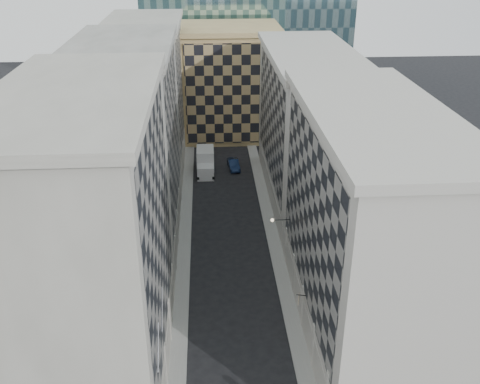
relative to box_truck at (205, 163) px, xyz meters
name	(u,v)px	position (x,y,z in m)	size (l,w,h in m)	color
sidewalk_west	(184,244)	(-2.62, -20.67, -1.44)	(1.50, 100.00, 0.15)	gray
sidewalk_east	(274,241)	(7.88, -20.67, -1.44)	(1.50, 100.00, 0.15)	gray
bldg_left_a	(94,245)	(-8.26, -39.67, 10.31)	(10.80, 22.80, 23.70)	#9C998D
bldg_left_b	(130,145)	(-8.26, -17.67, 9.81)	(10.80, 22.80, 22.70)	gray
bldg_left_c	(148,95)	(-8.25, 4.33, 9.31)	(10.80, 22.80, 21.70)	#9C998D
bldg_right_a	(364,227)	(13.50, -35.67, 8.81)	(10.80, 26.80, 20.70)	beige
bldg_right_b	(308,127)	(13.52, -8.67, 8.34)	(10.80, 28.80, 19.70)	beige
tan_block	(230,81)	(4.63, 17.23, 7.93)	(16.80, 14.80, 18.80)	tan
flagpoles_left	(160,327)	(-3.27, -44.67, 6.49)	(0.10, 6.33, 2.33)	gray
bracket_lamp	(274,220)	(7.00, -26.67, 4.69)	(1.98, 0.36, 0.36)	black
box_truck	(205,163)	(0.00, 0.00, 0.00)	(2.58, 6.33, 3.47)	silver
dark_car	(234,165)	(4.29, 0.88, -0.79)	(1.53, 4.38, 1.44)	#101E3D
shop_sign	(299,299)	(8.04, -36.75, 2.32)	(0.85, 0.74, 0.83)	black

